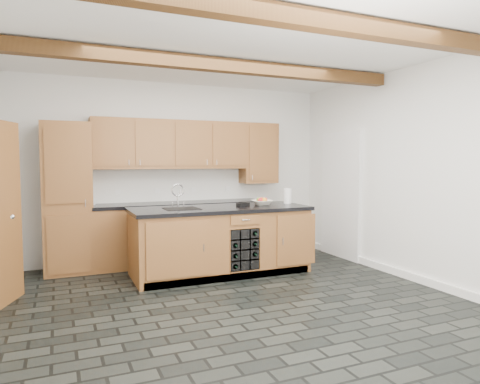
{
  "coord_description": "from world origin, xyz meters",
  "views": [
    {
      "loc": [
        -1.76,
        -4.24,
        1.55
      ],
      "look_at": [
        0.39,
        0.8,
        1.17
      ],
      "focal_mm": 32.0,
      "sensor_mm": 36.0,
      "label": 1
    }
  ],
  "objects_px": {
    "paper_towel": "(288,196)",
    "island": "(221,240)",
    "kitchen_scale": "(243,204)",
    "fruit_bowl": "(262,203)"
  },
  "relations": [
    {
      "from": "paper_towel",
      "to": "island",
      "type": "bearing_deg",
      "value": -174.52
    },
    {
      "from": "kitchen_scale",
      "to": "paper_towel",
      "type": "height_order",
      "value": "paper_towel"
    },
    {
      "from": "kitchen_scale",
      "to": "paper_towel",
      "type": "distance_m",
      "value": 0.76
    },
    {
      "from": "island",
      "to": "kitchen_scale",
      "type": "height_order",
      "value": "kitchen_scale"
    },
    {
      "from": "fruit_bowl",
      "to": "paper_towel",
      "type": "distance_m",
      "value": 0.47
    },
    {
      "from": "island",
      "to": "fruit_bowl",
      "type": "xyz_separation_m",
      "value": [
        0.65,
        0.04,
        0.5
      ]
    },
    {
      "from": "paper_towel",
      "to": "kitchen_scale",
      "type": "bearing_deg",
      "value": -176.29
    },
    {
      "from": "island",
      "to": "fruit_bowl",
      "type": "bearing_deg",
      "value": 3.24
    },
    {
      "from": "kitchen_scale",
      "to": "paper_towel",
      "type": "bearing_deg",
      "value": -15.9
    },
    {
      "from": "fruit_bowl",
      "to": "kitchen_scale",
      "type": "bearing_deg",
      "value": 175.93
    }
  ]
}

